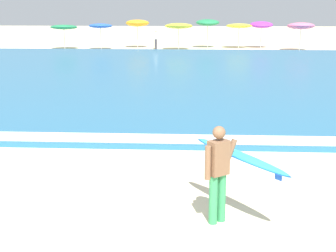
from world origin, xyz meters
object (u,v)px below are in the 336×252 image
object	(u,v)px
beach_umbrella_0	(64,27)
beachgoer_near_row_left	(156,39)
beach_umbrella_2	(137,23)
beach_umbrella_5	(239,26)
beach_umbrella_7	(301,26)
surfer_with_board	(228,164)
beach_umbrella_4	(208,23)
beach_umbrella_6	(261,25)
beach_umbrella_1	(101,26)
beach_umbrella_3	(179,26)

from	to	relation	value
beach_umbrella_0	beachgoer_near_row_left	xyz separation A→B (m)	(7.63, 0.58, -0.99)
beach_umbrella_2	beach_umbrella_5	world-z (taller)	beach_umbrella_2
beach_umbrella_2	beach_umbrella_7	xyz separation A→B (m)	(13.48, -2.16, -0.12)
surfer_with_board	beach_umbrella_4	world-z (taller)	beach_umbrella_4
surfer_with_board	beach_umbrella_6	world-z (taller)	beach_umbrella_6
beach_umbrella_4	beach_umbrella_5	bearing A→B (deg)	-5.94
beach_umbrella_5	beach_umbrella_6	xyz separation A→B (m)	(1.94, 0.35, 0.08)
surfer_with_board	beach_umbrella_0	world-z (taller)	beach_umbrella_0
beach_umbrella_0	beach_umbrella_6	world-z (taller)	beach_umbrella_6
beach_umbrella_5	beach_umbrella_4	bearing A→B (deg)	174.06
beach_umbrella_2	beach_umbrella_5	distance (m)	8.72
surfer_with_board	beach_umbrella_6	size ratio (longest dim) A/B	0.87
surfer_with_board	beach_umbrella_1	size ratio (longest dim) A/B	0.92
beach_umbrella_2	beach_umbrella_3	world-z (taller)	beach_umbrella_2
surfer_with_board	beach_umbrella_6	bearing A→B (deg)	82.05
beach_umbrella_1	beach_umbrella_2	size ratio (longest dim) A/B	0.90
surfer_with_board	beach_umbrella_3	size ratio (longest dim) A/B	0.88
beach_umbrella_4	beach_umbrella_7	xyz separation A→B (m)	(7.44, -2.47, -0.17)
beach_umbrella_5	beach_umbrella_1	bearing A→B (deg)	-169.44
beach_umbrella_5	beachgoer_near_row_left	world-z (taller)	beach_umbrella_5
surfer_with_board	beach_umbrella_1	world-z (taller)	beach_umbrella_1
beach_umbrella_3	beach_umbrella_5	size ratio (longest dim) A/B	1.04
beach_umbrella_1	beach_umbrella_3	distance (m)	6.44
beach_umbrella_4	beach_umbrella_0	bearing A→B (deg)	-169.82
surfer_with_board	beach_umbrella_0	bearing A→B (deg)	109.36
beach_umbrella_2	beach_umbrella_6	xyz separation A→B (m)	(10.65, 0.38, -0.13)
beach_umbrella_1	beach_umbrella_7	size ratio (longest dim) A/B	0.94
surfer_with_board	beach_umbrella_3	world-z (taller)	beach_umbrella_3
beach_umbrella_1	beach_umbrella_6	world-z (taller)	beach_umbrella_6
beach_umbrella_7	surfer_with_board	bearing A→B (deg)	-103.32
beach_umbrella_0	beach_umbrella_4	distance (m)	12.18
beach_umbrella_0	beach_umbrella_1	world-z (taller)	beach_umbrella_1
beach_umbrella_3	beach_umbrella_7	bearing A→B (deg)	-1.41
beach_umbrella_0	beach_umbrella_7	distance (m)	19.43
beach_umbrella_0	beach_umbrella_3	world-z (taller)	beach_umbrella_3
surfer_with_board	beachgoer_near_row_left	world-z (taller)	surfer_with_board
beach_umbrella_7	beachgoer_near_row_left	size ratio (longest dim) A/B	1.48
beach_umbrella_4	beach_umbrella_5	xyz separation A→B (m)	(2.67, -0.28, -0.26)
beach_umbrella_1	beach_umbrella_4	xyz separation A→B (m)	(8.85, 2.43, 0.21)
beach_umbrella_2	beach_umbrella_5	bearing A→B (deg)	0.20
beach_umbrella_3	beach_umbrella_6	bearing A→B (deg)	18.11
beach_umbrella_1	beachgoer_near_row_left	xyz separation A→B (m)	(4.49, 0.86, -1.11)
beach_umbrella_2	beach_umbrella_6	world-z (taller)	beach_umbrella_2
beach_umbrella_4	beach_umbrella_6	distance (m)	4.61
beach_umbrella_3	beachgoer_near_row_left	distance (m)	2.33
beach_umbrella_0	beach_umbrella_2	xyz separation A→B (m)	(5.95, 1.84, 0.27)
beach_umbrella_6	beach_umbrella_7	bearing A→B (deg)	-41.86
surfer_with_board	beach_umbrella_7	distance (m)	33.77
beach_umbrella_5	beachgoer_near_row_left	distance (m)	7.22
beachgoer_near_row_left	beach_umbrella_4	bearing A→B (deg)	19.82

